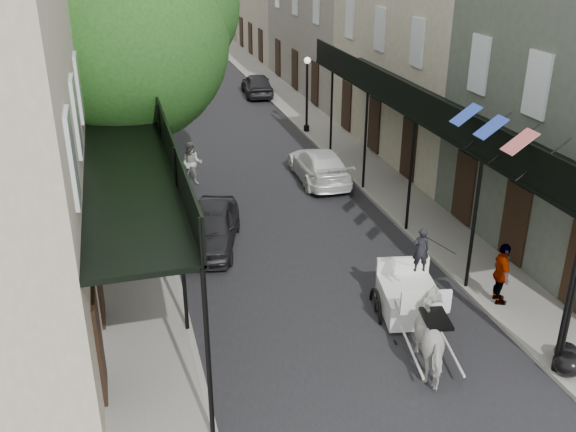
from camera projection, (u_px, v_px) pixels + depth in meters
ground at (361, 352)px, 15.76m from camera, size 140.00×140.00×0.00m
road at (220, 129)px, 33.34m from camera, size 8.00×90.00×0.01m
sidewalk_left at (121, 135)px, 32.09m from camera, size 2.20×90.00×0.12m
sidewalk_right at (312, 120)px, 34.53m from camera, size 2.20×90.00×0.12m
building_row_left at (43, 7)px, 37.87m from camera, size 5.00×80.00×10.50m
gallery_left at (131, 130)px, 19.07m from camera, size 2.20×18.05×4.88m
gallery_right at (424, 108)px, 21.40m from camera, size 2.20×18.05×4.88m
tree_near at (137, 30)px, 21.02m from camera, size 7.31×6.80×9.63m
tree_far at (121, 5)px, 33.58m from camera, size 6.45×6.00×8.61m
lamppost_right_near at (572, 299)px, 14.17m from camera, size 0.32×0.32×3.71m
lamppost_left at (163, 202)px, 19.20m from camera, size 0.32×0.32×3.71m
lamppost_right_far at (307, 93)px, 31.74m from camera, size 0.32×0.32×3.71m
horse at (435, 337)px, 14.88m from camera, size 1.29×2.16×1.71m
carriage at (408, 272)px, 17.20m from camera, size 2.02×2.75×2.86m
pedestrian_walking at (192, 164)px, 25.76m from camera, size 1.00×0.86×1.77m
pedestrian_sidewalk_left at (125, 101)px, 34.25m from camera, size 1.32×0.85×1.94m
pedestrian_sidewalk_right at (502, 274)px, 17.30m from camera, size 0.72×1.12×1.78m
car_left_near at (211, 227)px, 20.73m from camera, size 2.73×4.39×1.39m
car_left_mid at (156, 149)px, 28.10m from camera, size 1.52×4.26×1.40m
car_left_far at (133, 67)px, 44.44m from camera, size 3.01×5.56×1.48m
car_right_near at (319, 165)px, 26.26m from camera, size 2.03×4.61×1.32m
car_right_far at (257, 84)px, 39.62m from camera, size 1.96×4.19×1.39m
trash_bags at (568, 360)px, 14.88m from camera, size 0.91×1.06×0.56m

